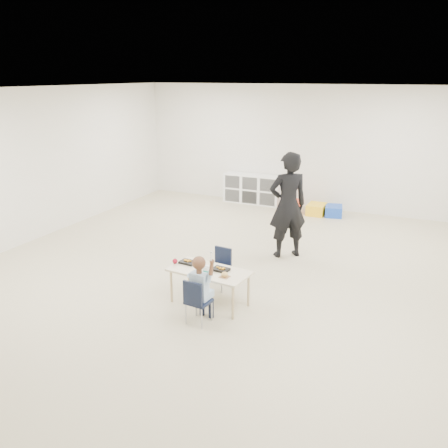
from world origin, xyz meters
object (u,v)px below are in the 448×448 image
at_px(chair_near, 199,301).
at_px(child, 198,288).
at_px(table, 210,287).
at_px(adult, 288,205).
at_px(cubby_shelf, 252,189).

xyz_separation_m(chair_near, child, (0.00, 0.00, 0.17)).
xyz_separation_m(table, child, (0.10, -0.51, 0.22)).
bearing_deg(child, adult, 89.54).
height_order(child, cubby_shelf, child).
xyz_separation_m(chair_near, cubby_shelf, (-1.50, 5.74, 0.05)).
relative_size(chair_near, cubby_shelf, 0.43).
xyz_separation_m(child, cubby_shelf, (-1.50, 5.74, -0.12)).
height_order(cubby_shelf, adult, adult).
xyz_separation_m(chair_near, adult, (0.31, 2.68, 0.60)).
height_order(child, adult, adult).
xyz_separation_m(table, adult, (0.41, 2.18, 0.65)).
bearing_deg(chair_near, table, 106.94).
distance_m(table, chair_near, 0.52).
bearing_deg(child, chair_near, 0.00).
xyz_separation_m(child, adult, (0.31, 2.68, 0.43)).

